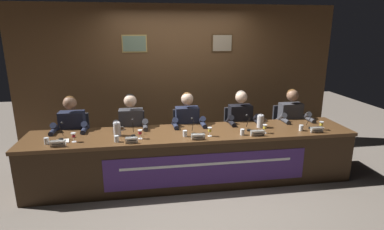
# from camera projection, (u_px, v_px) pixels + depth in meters

# --- Properties ---
(ground_plane) EXTENTS (12.00, 12.00, 0.00)m
(ground_plane) POSITION_uv_depth(u_px,v_px,m) (192.00, 180.00, 4.61)
(ground_plane) COLOR #70665B
(wall_back_panelled) EXTENTS (5.82, 0.14, 2.60)m
(wall_back_panelled) POSITION_uv_depth(u_px,v_px,m) (179.00, 78.00, 5.72)
(wall_back_panelled) COLOR brown
(wall_back_panelled) RESTS_ON ground_plane
(conference_table) EXTENTS (4.62, 0.84, 0.75)m
(conference_table) POSITION_uv_depth(u_px,v_px,m) (194.00, 149.00, 4.36)
(conference_table) COLOR brown
(conference_table) RESTS_ON ground_plane
(chair_far_left) EXTENTS (0.44, 0.45, 0.90)m
(chair_far_left) POSITION_uv_depth(u_px,v_px,m) (76.00, 144.00, 4.81)
(chair_far_left) COLOR black
(chair_far_left) RESTS_ON ground_plane
(panelist_far_left) EXTENTS (0.51, 0.48, 1.23)m
(panelist_far_left) POSITION_uv_depth(u_px,v_px,m) (72.00, 131.00, 4.55)
(panelist_far_left) COLOR black
(panelist_far_left) RESTS_ON ground_plane
(nameplate_far_left) EXTENTS (0.19, 0.06, 0.08)m
(nameplate_far_left) POSITION_uv_depth(u_px,v_px,m) (58.00, 144.00, 3.85)
(nameplate_far_left) COLOR white
(nameplate_far_left) RESTS_ON conference_table
(juice_glass_far_left) EXTENTS (0.06, 0.06, 0.12)m
(juice_glass_far_left) POSITION_uv_depth(u_px,v_px,m) (73.00, 136.00, 4.00)
(juice_glass_far_left) COLOR white
(juice_glass_far_left) RESTS_ON conference_table
(water_cup_far_left) EXTENTS (0.06, 0.06, 0.08)m
(water_cup_far_left) POSITION_uv_depth(u_px,v_px,m) (47.00, 141.00, 3.93)
(water_cup_far_left) COLOR silver
(water_cup_far_left) RESTS_ON conference_table
(microphone_far_left) EXTENTS (0.06, 0.17, 0.22)m
(microphone_far_left) POSITION_uv_depth(u_px,v_px,m) (61.00, 134.00, 4.11)
(microphone_far_left) COLOR black
(microphone_far_left) RESTS_ON conference_table
(chair_left) EXTENTS (0.44, 0.45, 0.90)m
(chair_left) POSITION_uv_depth(u_px,v_px,m) (133.00, 141.00, 4.94)
(chair_left) COLOR black
(chair_left) RESTS_ON ground_plane
(panelist_left) EXTENTS (0.51, 0.48, 1.23)m
(panelist_left) POSITION_uv_depth(u_px,v_px,m) (131.00, 128.00, 4.68)
(panelist_left) COLOR black
(panelist_left) RESTS_ON ground_plane
(nameplate_left) EXTENTS (0.16, 0.06, 0.08)m
(nameplate_left) POSITION_uv_depth(u_px,v_px,m) (131.00, 140.00, 3.97)
(nameplate_left) COLOR white
(nameplate_left) RESTS_ON conference_table
(juice_glass_left) EXTENTS (0.06, 0.06, 0.12)m
(juice_glass_left) POSITION_uv_depth(u_px,v_px,m) (140.00, 133.00, 4.11)
(juice_glass_left) COLOR white
(juice_glass_left) RESTS_ON conference_table
(water_cup_left) EXTENTS (0.06, 0.06, 0.08)m
(water_cup_left) POSITION_uv_depth(u_px,v_px,m) (117.00, 139.00, 4.01)
(water_cup_left) COLOR silver
(water_cup_left) RESTS_ON conference_table
(microphone_left) EXTENTS (0.06, 0.17, 0.22)m
(microphone_left) POSITION_uv_depth(u_px,v_px,m) (133.00, 130.00, 4.25)
(microphone_left) COLOR black
(microphone_left) RESTS_ON conference_table
(chair_center) EXTENTS (0.44, 0.45, 0.90)m
(chair_center) POSITION_uv_depth(u_px,v_px,m) (186.00, 138.00, 5.07)
(chair_center) COLOR black
(chair_center) RESTS_ON ground_plane
(panelist_center) EXTENTS (0.51, 0.48, 1.23)m
(panelist_center) POSITION_uv_depth(u_px,v_px,m) (188.00, 126.00, 4.81)
(panelist_center) COLOR black
(panelist_center) RESTS_ON ground_plane
(nameplate_center) EXTENTS (0.18, 0.06, 0.08)m
(nameplate_center) POSITION_uv_depth(u_px,v_px,m) (198.00, 137.00, 4.09)
(nameplate_center) COLOR white
(nameplate_center) RESTS_ON conference_table
(juice_glass_center) EXTENTS (0.06, 0.06, 0.12)m
(juice_glass_center) POSITION_uv_depth(u_px,v_px,m) (210.00, 130.00, 4.21)
(juice_glass_center) COLOR white
(juice_glass_center) RESTS_ON conference_table
(water_cup_center) EXTENTS (0.06, 0.06, 0.08)m
(water_cup_center) POSITION_uv_depth(u_px,v_px,m) (185.00, 134.00, 4.21)
(water_cup_center) COLOR silver
(water_cup_center) RESTS_ON conference_table
(microphone_center) EXTENTS (0.06, 0.17, 0.22)m
(microphone_center) POSITION_uv_depth(u_px,v_px,m) (193.00, 129.00, 4.31)
(microphone_center) COLOR black
(microphone_center) RESTS_ON conference_table
(chair_right) EXTENTS (0.44, 0.45, 0.90)m
(chair_right) POSITION_uv_depth(u_px,v_px,m) (237.00, 136.00, 5.20)
(chair_right) COLOR black
(chair_right) RESTS_ON ground_plane
(panelist_right) EXTENTS (0.51, 0.48, 1.23)m
(panelist_right) POSITION_uv_depth(u_px,v_px,m) (241.00, 123.00, 4.94)
(panelist_right) COLOR black
(panelist_right) RESTS_ON ground_plane
(nameplate_right) EXTENTS (0.19, 0.06, 0.08)m
(nameplate_right) POSITION_uv_depth(u_px,v_px,m) (258.00, 133.00, 4.24)
(nameplate_right) COLOR white
(nameplate_right) RESTS_ON conference_table
(juice_glass_right) EXTENTS (0.06, 0.06, 0.12)m
(juice_glass_right) POSITION_uv_depth(u_px,v_px,m) (265.00, 127.00, 4.34)
(juice_glass_right) COLOR white
(juice_glass_right) RESTS_ON conference_table
(water_cup_right) EXTENTS (0.06, 0.06, 0.08)m
(water_cup_right) POSITION_uv_depth(u_px,v_px,m) (242.00, 132.00, 4.27)
(water_cup_right) COLOR silver
(water_cup_right) RESTS_ON conference_table
(microphone_right) EXTENTS (0.06, 0.17, 0.22)m
(microphone_right) POSITION_uv_depth(u_px,v_px,m) (248.00, 125.00, 4.48)
(microphone_right) COLOR black
(microphone_right) RESTS_ON conference_table
(chair_far_right) EXTENTS (0.44, 0.45, 0.90)m
(chair_far_right) POSITION_uv_depth(u_px,v_px,m) (285.00, 133.00, 5.33)
(chair_far_right) COLOR black
(chair_far_right) RESTS_ON ground_plane
(panelist_far_right) EXTENTS (0.51, 0.48, 1.23)m
(panelist_far_right) POSITION_uv_depth(u_px,v_px,m) (292.00, 121.00, 5.07)
(panelist_far_right) COLOR black
(panelist_far_right) RESTS_ON ground_plane
(nameplate_far_right) EXTENTS (0.18, 0.06, 0.08)m
(nameplate_far_right) POSITION_uv_depth(u_px,v_px,m) (317.00, 130.00, 4.38)
(nameplate_far_right) COLOR white
(nameplate_far_right) RESTS_ON conference_table
(juice_glass_far_right) EXTENTS (0.06, 0.06, 0.12)m
(juice_glass_far_right) POSITION_uv_depth(u_px,v_px,m) (321.00, 124.00, 4.48)
(juice_glass_far_right) COLOR white
(juice_glass_far_right) RESTS_ON conference_table
(water_cup_far_right) EXTENTS (0.06, 0.06, 0.08)m
(water_cup_far_right) POSITION_uv_depth(u_px,v_px,m) (301.00, 128.00, 4.46)
(water_cup_far_right) COLOR silver
(water_cup_far_right) RESTS_ON conference_table
(microphone_far_right) EXTENTS (0.06, 0.17, 0.22)m
(microphone_far_right) POSITION_uv_depth(u_px,v_px,m) (309.00, 123.00, 4.57)
(microphone_far_right) COLOR black
(microphone_far_right) RESTS_ON conference_table
(water_pitcher_left_side) EXTENTS (0.15, 0.10, 0.21)m
(water_pitcher_left_side) POSITION_uv_depth(u_px,v_px,m) (117.00, 129.00, 4.23)
(water_pitcher_left_side) COLOR silver
(water_pitcher_left_side) RESTS_ON conference_table
(water_pitcher_right_side) EXTENTS (0.15, 0.10, 0.21)m
(water_pitcher_right_side) POSITION_uv_depth(u_px,v_px,m) (261.00, 121.00, 4.60)
(water_pitcher_right_side) COLOR silver
(water_pitcher_right_side) RESTS_ON conference_table
(document_stack_far_left) EXTENTS (0.24, 0.19, 0.01)m
(document_stack_far_left) POSITION_uv_depth(u_px,v_px,m) (60.00, 142.00, 4.01)
(document_stack_far_left) COLOR white
(document_stack_far_left) RESTS_ON conference_table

